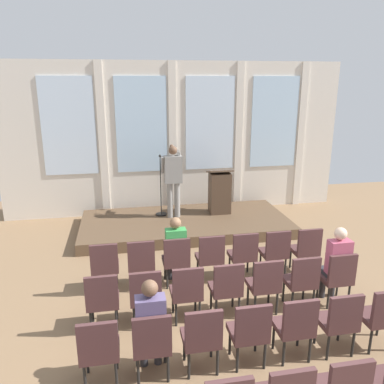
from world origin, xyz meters
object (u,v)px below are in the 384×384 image
chair_r0_c2 (176,258)px  chair_r2_c3 (250,330)px  speaker (173,176)px  chair_r1_c4 (265,282)px  chair_r1_c1 (145,294)px  chair_r1_c2 (187,290)px  chair_r0_c1 (141,261)px  audience_r0_c2 (175,247)px  audience_r1_c6 (336,261)px  audience_r2_c1 (151,323)px  chair_r1_c3 (227,286)px  chair_r2_c6 (381,314)px  chair_r2_c5 (339,319)px  chair_r0_c4 (243,253)px  chair_r1_c5 (302,279)px  chair_r1_c6 (338,275)px  chair_r2_c0 (99,348)px  chair_r2_c4 (296,324)px  chair_r1_c0 (103,298)px  chair_r0_c5 (275,250)px  chair_r0_c0 (105,264)px  chair_r0_c6 (306,247)px  mic_stand (161,202)px  chair_r2_c2 (202,335)px  chair_r0_c3 (210,255)px  chair_r2_c1 (152,341)px  lectern (220,192)px

chair_r0_c2 → chair_r2_c3: same height
speaker → chair_r1_c4: size_ratio=1.91×
chair_r1_c1 → chair_r1_c2: size_ratio=1.00×
chair_r0_c1 → audience_r0_c2: bearing=7.7°
audience_r1_c6 → audience_r2_c1: audience_r1_c6 is taller
chair_r0_c1 → chair_r1_c3: size_ratio=1.00×
audience_r2_c1 → chair_r2_c6: 3.09m
chair_r0_c2 → chair_r1_c1: bearing=-119.5°
chair_r1_c3 → chair_r2_c5: bearing=-41.5°
chair_r0_c4 → chair_r2_c3: 2.27m
chair_r0_c1 → chair_r1_c5: bearing=-23.9°
chair_r1_c6 → chair_r2_c0: size_ratio=1.00×
audience_r0_c2 → chair_r1_c3: (0.62, -1.18, -0.18)m
chair_r2_c0 → chair_r2_c4: size_ratio=1.00×
chair_r0_c2 → chair_r1_c0: 1.65m
chair_r0_c1 → chair_r2_c6: bearing=-35.3°
chair_r2_c3 → chair_r0_c5: bearing=60.5°
chair_r0_c0 → audience_r1_c6: 3.84m
chair_r0_c6 → chair_r2_c3: 2.86m
mic_stand → chair_r2_c3: size_ratio=1.65×
chair_r2_c2 → chair_r0_c3: bearing=74.2°
chair_r0_c1 → chair_r2_c1: same height
chair_r0_c6 → chair_r2_c3: same height
lectern → chair_r0_c6: 3.16m
chair_r2_c2 → chair_r2_c6: (2.47, 0.00, 0.00)m
mic_stand → chair_r0_c0: 3.37m
speaker → chair_r1_c1: 4.19m
chair_r0_c3 → chair_r0_c5: (1.23, 0.00, 0.00)m
chair_r0_c3 → chair_r1_c5: same height
chair_r1_c0 → chair_r2_c6: (3.70, -1.09, 0.00)m
audience_r2_c1 → chair_r0_c3: bearing=59.6°
chair_r1_c1 → chair_r1_c0: bearing=180.0°
chair_r1_c5 → chair_r2_c0: same height
chair_r2_c6 → chair_r2_c2: bearing=180.0°
audience_r0_c2 → chair_r1_c3: 1.34m
chair_r0_c1 → chair_r1_c2: same height
chair_r0_c6 → chair_r1_c0: size_ratio=1.00×
chair_r0_c2 → chair_r1_c3: bearing=-60.5°
chair_r1_c3 → chair_r2_c5: same height
chair_r0_c6 → chair_r1_c4: 1.65m
chair_r2_c6 → chair_r1_c5: bearing=119.5°
chair_r0_c2 → chair_r2_c4: (1.23, -2.19, 0.00)m
mic_stand → chair_r0_c1: (-0.68, -3.11, -0.06)m
mic_stand → chair_r0_c3: 3.16m
chair_r0_c3 → chair_r1_c6: 2.15m
chair_r0_c2 → chair_r2_c5: 2.86m
chair_r1_c1 → chair_r2_c4: bearing=-30.5°
chair_r1_c2 → chair_r2_c3: size_ratio=1.00×
chair_r1_c0 → chair_r0_c4: bearing=23.9°
chair_r1_c1 → audience_r1_c6: size_ratio=0.70×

